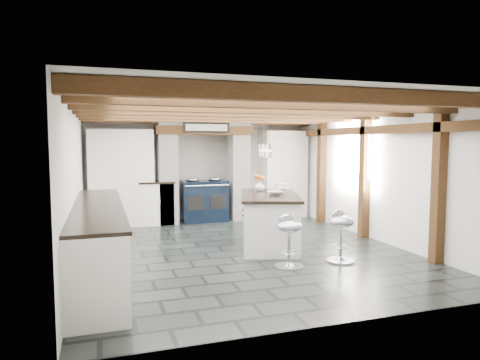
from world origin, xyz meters
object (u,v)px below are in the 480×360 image
object	(u,v)px
kitchen_island	(269,219)
bar_stool_far	(289,235)
bar_stool_near	(341,230)
range_cooker	(204,200)

from	to	relation	value
kitchen_island	bar_stool_far	xyz separation A→B (m)	(-0.21, -1.26, 0.01)
bar_stool_far	bar_stool_near	bearing A→B (deg)	-12.24
bar_stool_near	bar_stool_far	bearing A→B (deg)	163.46
range_cooker	kitchen_island	size ratio (longest dim) A/B	0.51
bar_stool_far	kitchen_island	bearing A→B (deg)	65.92
bar_stool_near	bar_stool_far	xyz separation A→B (m)	(-0.84, -0.03, -0.01)
kitchen_island	bar_stool_near	distance (m)	1.37
kitchen_island	bar_stool_near	xyz separation A→B (m)	(0.63, -1.22, 0.02)
bar_stool_near	bar_stool_far	world-z (taller)	bar_stool_near
range_cooker	bar_stool_near	distance (m)	3.95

